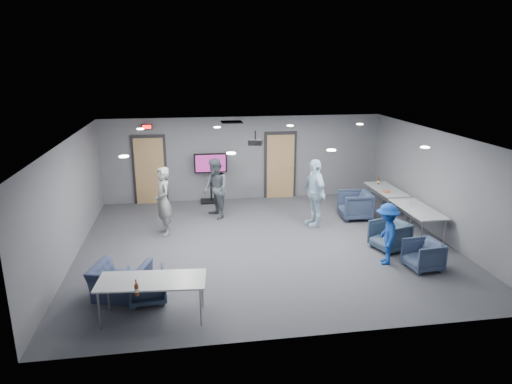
{
  "coord_description": "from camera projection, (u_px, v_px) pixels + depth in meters",
  "views": [
    {
      "loc": [
        -1.87,
        -10.38,
        4.39
      ],
      "look_at": [
        -0.14,
        0.56,
        1.2
      ],
      "focal_mm": 32.0,
      "sensor_mm": 36.0,
      "label": 1
    }
  ],
  "objects": [
    {
      "name": "table_right_b",
      "position": [
        417.0,
        210.0,
        11.78
      ],
      "size": [
        0.76,
        1.83,
        0.73
      ],
      "rotation": [
        0.0,
        0.0,
        1.57
      ],
      "color": "#B6B9BB",
      "rests_on": "floor"
    },
    {
      "name": "table_right_a",
      "position": [
        386.0,
        190.0,
        13.58
      ],
      "size": [
        0.71,
        1.71,
        0.73
      ],
      "rotation": [
        0.0,
        0.0,
        1.57
      ],
      "color": "#B6B9BB",
      "rests_on": "floor"
    },
    {
      "name": "wall_right",
      "position": [
        439.0,
        185.0,
        11.65
      ],
      "size": [
        0.02,
        8.0,
        2.7
      ],
      "primitive_type": "cube",
      "color": "slate",
      "rests_on": "floor"
    },
    {
      "name": "tv_stand",
      "position": [
        211.0,
        175.0,
        14.49
      ],
      "size": [
        1.04,
        0.5,
        1.6
      ],
      "color": "black",
      "rests_on": "floor"
    },
    {
      "name": "chair_right_c",
      "position": [
        423.0,
        255.0,
        9.92
      ],
      "size": [
        0.77,
        0.75,
        0.64
      ],
      "primitive_type": "imported",
      "rotation": [
        0.0,
        0.0,
        -1.47
      ],
      "color": "#3B4A67",
      "rests_on": "floor"
    },
    {
      "name": "snack_box",
      "position": [
        386.0,
        192.0,
        13.18
      ],
      "size": [
        0.21,
        0.15,
        0.04
      ],
      "primitive_type": "cube",
      "rotation": [
        0.0,
        0.0,
        0.08
      ],
      "color": "#BA592E",
      "rests_on": "table_right_a"
    },
    {
      "name": "chair_right_a",
      "position": [
        355.0,
        205.0,
        13.12
      ],
      "size": [
        0.92,
        0.9,
        0.79
      ],
      "primitive_type": "imported",
      "rotation": [
        0.0,
        0.0,
        -1.64
      ],
      "color": "#34405A",
      "rests_on": "floor"
    },
    {
      "name": "person_c",
      "position": [
        314.0,
        193.0,
        12.42
      ],
      "size": [
        0.66,
        1.16,
        1.87
      ],
      "primitive_type": "imported",
      "rotation": [
        0.0,
        0.0,
        -1.38
      ],
      "color": "#C0E2F8",
      "rests_on": "floor"
    },
    {
      "name": "chair_front_b",
      "position": [
        121.0,
        281.0,
        8.73
      ],
      "size": [
        1.23,
        1.15,
        0.66
      ],
      "primitive_type": "imported",
      "rotation": [
        0.0,
        0.0,
        2.84
      ],
      "color": "#394363",
      "rests_on": "floor"
    },
    {
      "name": "exit_sign",
      "position": [
        147.0,
        127.0,
        13.96
      ],
      "size": [
        0.32,
        0.08,
        0.16
      ],
      "color": "black",
      "rests_on": "wall_back"
    },
    {
      "name": "chair_right_b",
      "position": [
        390.0,
        236.0,
        10.95
      ],
      "size": [
        0.96,
        0.95,
        0.7
      ],
      "primitive_type": "imported",
      "rotation": [
        0.0,
        0.0,
        -1.26
      ],
      "color": "#34465A",
      "rests_on": "floor"
    },
    {
      "name": "person_a",
      "position": [
        163.0,
        201.0,
        11.79
      ],
      "size": [
        0.61,
        0.76,
        1.79
      ],
      "primitive_type": "imported",
      "rotation": [
        0.0,
        0.0,
        -1.26
      ],
      "color": "gray",
      "rests_on": "floor"
    },
    {
      "name": "bottle_front",
      "position": [
        137.0,
        290.0,
        7.36
      ],
      "size": [
        0.07,
        0.07,
        0.28
      ],
      "color": "#5B290F",
      "rests_on": "table_front_left"
    },
    {
      "name": "floor",
      "position": [
        265.0,
        244.0,
        11.35
      ],
      "size": [
        9.0,
        9.0,
        0.0
      ],
      "primitive_type": "plane",
      "color": "#3D3F45",
      "rests_on": "ground"
    },
    {
      "name": "wall_left",
      "position": [
        70.0,
        201.0,
        10.3
      ],
      "size": [
        0.02,
        8.0,
        2.7
      ],
      "primitive_type": "cube",
      "color": "slate",
      "rests_on": "floor"
    },
    {
      "name": "ceiling",
      "position": [
        266.0,
        136.0,
        10.6
      ],
      "size": [
        9.0,
        9.0,
        0.0
      ],
      "primitive_type": "plane",
      "rotation": [
        3.14,
        0.0,
        0.0
      ],
      "color": "silver",
      "rests_on": "wall_back"
    },
    {
      "name": "wrapper",
      "position": [
        405.0,
        202.0,
        12.24
      ],
      "size": [
        0.24,
        0.19,
        0.05
      ],
      "primitive_type": "cube",
      "rotation": [
        0.0,
        0.0,
        -0.28
      ],
      "color": "silver",
      "rests_on": "table_right_b"
    },
    {
      "name": "chair_front_a",
      "position": [
        147.0,
        286.0,
        8.58
      ],
      "size": [
        0.75,
        0.77,
        0.63
      ],
      "primitive_type": "imported",
      "rotation": [
        0.0,
        0.0,
        3.25
      ],
      "color": "#334059",
      "rests_on": "floor"
    },
    {
      "name": "bottle_right",
      "position": [
        378.0,
        181.0,
        14.03
      ],
      "size": [
        0.06,
        0.06,
        0.25
      ],
      "color": "#5B290F",
      "rests_on": "table_right_a"
    },
    {
      "name": "door_right",
      "position": [
        280.0,
        166.0,
        14.99
      ],
      "size": [
        1.06,
        0.17,
        2.24
      ],
      "color": "black",
      "rests_on": "wall_back"
    },
    {
      "name": "wall_front",
      "position": [
        310.0,
        261.0,
        7.18
      ],
      "size": [
        9.0,
        0.02,
        2.7
      ],
      "primitive_type": "cube",
      "color": "slate",
      "rests_on": "floor"
    },
    {
      "name": "door_left",
      "position": [
        150.0,
        171.0,
        14.36
      ],
      "size": [
        1.06,
        0.17,
        2.24
      ],
      "color": "black",
      "rests_on": "wall_back"
    },
    {
      "name": "wall_back",
      "position": [
        244.0,
        158.0,
        14.77
      ],
      "size": [
        9.0,
        0.02,
        2.7
      ],
      "primitive_type": "cube",
      "color": "slate",
      "rests_on": "floor"
    },
    {
      "name": "hvac_diffuser",
      "position": [
        232.0,
        122.0,
        13.19
      ],
      "size": [
        0.6,
        0.6,
        0.03
      ],
      "primitive_type": "cube",
      "color": "black",
      "rests_on": "ceiling"
    },
    {
      "name": "projector",
      "position": [
        255.0,
        142.0,
        11.59
      ],
      "size": [
        0.41,
        0.38,
        0.36
      ],
      "rotation": [
        0.0,
        0.0,
        -0.3
      ],
      "color": "black",
      "rests_on": "ceiling"
    },
    {
      "name": "table_front_left",
      "position": [
        152.0,
        282.0,
        7.93
      ],
      "size": [
        1.93,
        0.93,
        0.73
      ],
      "rotation": [
        0.0,
        0.0,
        -0.09
      ],
      "color": "#B6B9BB",
      "rests_on": "floor"
    },
    {
      "name": "downlights",
      "position": [
        266.0,
        137.0,
        10.61
      ],
      "size": [
        6.18,
        3.78,
        0.02
      ],
      "color": "white",
      "rests_on": "ceiling"
    },
    {
      "name": "person_b",
      "position": [
        215.0,
        189.0,
        13.06
      ],
      "size": [
        0.89,
        1.01,
        1.74
      ],
      "primitive_type": "imported",
      "rotation": [
        0.0,
        0.0,
        -1.24
      ],
      "color": "#545D64",
      "rests_on": "floor"
    },
    {
      "name": "person_d",
      "position": [
        387.0,
        234.0,
        10.11
      ],
      "size": [
        0.76,
        1.01,
        1.39
      ],
      "primitive_type": "imported",
      "rotation": [
        0.0,
        0.0,
        -1.88
      ],
      "color": "#173E99",
      "rests_on": "floor"
    }
  ]
}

